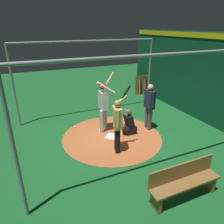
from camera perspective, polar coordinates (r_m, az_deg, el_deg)
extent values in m
plane|color=#195B28|center=(7.44, 0.00, -6.77)|extent=(26.09, 26.09, 0.00)
cylinder|color=#B76033|center=(7.44, 0.00, -6.75)|extent=(3.49, 3.49, 0.01)
cube|color=white|center=(7.43, 0.00, -6.69)|extent=(0.59, 0.59, 0.01)
cylinder|color=#B3B3B7|center=(7.56, -2.82, -2.64)|extent=(0.15, 0.15, 0.86)
cylinder|color=#B3B3B7|center=(7.86, -1.90, -1.57)|extent=(0.15, 0.15, 0.86)
cube|color=silver|center=(7.43, -2.44, 3.16)|extent=(0.22, 0.44, 0.64)
cylinder|color=silver|center=(7.15, -1.16, 6.30)|extent=(0.52, 0.09, 0.40)
cylinder|color=silver|center=(7.50, -2.34, 7.07)|extent=(0.52, 0.09, 0.40)
sphere|color=beige|center=(7.29, -2.50, 6.49)|extent=(0.22, 0.22, 0.22)
sphere|color=#A51414|center=(7.27, -2.51, 6.95)|extent=(0.25, 0.25, 0.25)
cylinder|color=tan|center=(7.45, -1.30, 8.07)|extent=(0.54, 0.06, 0.73)
cube|color=black|center=(7.64, 4.86, -4.75)|extent=(0.40, 0.40, 0.29)
cube|color=black|center=(7.47, 4.69, -2.33)|extent=(0.31, 0.40, 0.47)
sphere|color=brown|center=(7.33, 4.63, -0.04)|extent=(0.22, 0.22, 0.22)
cube|color=gray|center=(7.28, 3.95, -0.16)|extent=(0.03, 0.20, 0.20)
ellipsoid|color=brown|center=(7.35, 2.95, -3.72)|extent=(0.12, 0.28, 0.22)
cylinder|color=#4C4C51|center=(7.87, 10.34, -1.97)|extent=(0.15, 0.15, 0.84)
cylinder|color=#4C4C51|center=(8.02, 9.55, -1.43)|extent=(0.15, 0.15, 0.84)
cube|color=#1E2338|center=(7.67, 10.32, 3.46)|extent=(0.22, 0.42, 0.67)
cylinder|color=#1E2338|center=(7.50, 11.19, 3.37)|extent=(0.09, 0.09, 0.56)
cylinder|color=#1E2338|center=(7.81, 9.53, 4.27)|extent=(0.09, 0.09, 0.56)
sphere|color=tan|center=(7.54, 10.56, 6.72)|extent=(0.22, 0.22, 0.22)
cylinder|color=black|center=(6.37, 1.57, -7.96)|extent=(0.15, 0.15, 0.82)
cylinder|color=black|center=(6.54, 1.32, -7.08)|extent=(0.15, 0.15, 0.82)
cube|color=#D7C05A|center=(6.12, 1.51, -1.57)|extent=(0.33, 0.47, 0.65)
cylinder|color=#D7C05A|center=(5.92, 1.79, -1.91)|extent=(0.09, 0.09, 0.55)
cylinder|color=#D7C05A|center=(6.16, 2.21, 2.92)|extent=(0.48, 0.23, 0.42)
sphere|color=#9E704C|center=(5.95, 1.55, 2.30)|extent=(0.21, 0.21, 0.21)
cylinder|color=black|center=(6.13, 2.97, 3.92)|extent=(0.46, 0.19, 0.74)
cube|color=#0F472D|center=(9.09, 24.04, 8.49)|extent=(0.20, 10.09, 3.46)
cube|color=yellow|center=(8.81, 25.22, 18.41)|extent=(0.03, 9.88, 0.20)
cylinder|color=gray|center=(10.15, 10.20, 10.32)|extent=(0.08, 0.08, 3.10)
cylinder|color=gray|center=(8.49, -25.41, 6.09)|extent=(0.08, 0.08, 3.10)
cylinder|color=gray|center=(4.21, -25.21, -9.77)|extent=(0.08, 0.08, 3.10)
cylinder|color=gray|center=(8.64, -6.51, 18.81)|extent=(5.89, 0.07, 0.07)
cylinder|color=gray|center=(4.51, 12.29, 15.06)|extent=(5.89, 0.07, 0.07)
cube|color=olive|center=(12.13, 8.87, 7.43)|extent=(1.18, 0.04, 1.05)
cylinder|color=tan|center=(12.38, 10.92, 7.01)|extent=(0.06, 0.16, 0.81)
cylinder|color=black|center=(12.31, 10.45, 6.98)|extent=(0.06, 0.13, 0.82)
cylinder|color=tan|center=(12.23, 10.00, 7.16)|extent=(0.06, 0.21, 0.91)
cylinder|color=black|center=(12.18, 9.51, 6.98)|extent=(0.06, 0.19, 0.86)
cylinder|color=tan|center=(12.12, 9.03, 6.83)|extent=(0.06, 0.13, 0.82)
cylinder|color=olive|center=(12.06, 8.54, 6.75)|extent=(0.06, 0.18, 0.80)
cylinder|color=black|center=(11.99, 8.05, 6.77)|extent=(0.06, 0.16, 0.84)
cylinder|color=tan|center=(11.93, 7.56, 6.76)|extent=(0.06, 0.16, 0.86)
cylinder|color=olive|center=(11.86, 7.06, 6.74)|extent=(0.06, 0.13, 0.87)
cube|color=olive|center=(5.12, 19.48, -17.95)|extent=(1.75, 0.36, 0.05)
cube|color=olive|center=(5.07, 18.58, -15.03)|extent=(1.75, 0.04, 0.40)
cube|color=olive|center=(5.73, 25.01, -16.95)|extent=(0.08, 0.32, 0.40)
cube|color=olive|center=(4.89, 11.99, -22.95)|extent=(0.08, 0.32, 0.40)
sphere|color=white|center=(7.84, -3.36, -4.80)|extent=(0.07, 0.07, 0.07)
sphere|color=white|center=(8.14, -10.13, -4.05)|extent=(0.07, 0.07, 0.07)
sphere|color=white|center=(7.76, -3.25, -5.10)|extent=(0.07, 0.07, 0.07)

